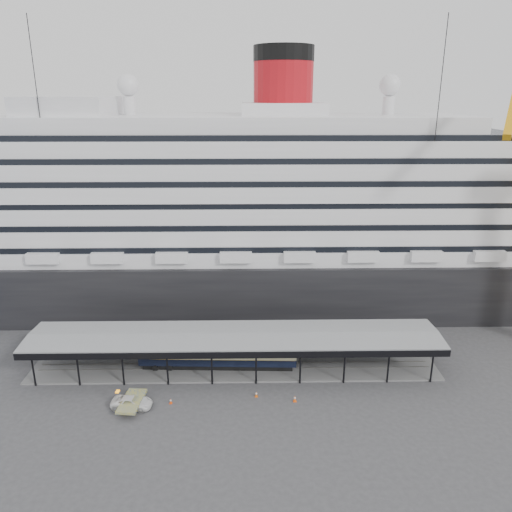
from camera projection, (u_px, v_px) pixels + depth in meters
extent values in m
plane|color=#39393B|center=(234.00, 387.00, 64.81)|extent=(200.00, 200.00, 0.00)
cube|color=black|center=(238.00, 269.00, 93.66)|extent=(130.00, 30.00, 10.00)
cylinder|color=#AA0D15|center=(283.00, 87.00, 83.72)|extent=(10.00, 10.00, 9.00)
cylinder|color=black|center=(284.00, 53.00, 82.09)|extent=(10.10, 10.10, 2.50)
sphere|color=silver|center=(128.00, 85.00, 83.20)|extent=(3.60, 3.60, 3.60)
sphere|color=silver|center=(390.00, 85.00, 83.92)|extent=(3.60, 3.60, 3.60)
cube|color=slate|center=(235.00, 367.00, 69.52)|extent=(56.00, 8.00, 0.24)
cube|color=slate|center=(235.00, 368.00, 68.79)|extent=(54.00, 0.08, 0.10)
cube|color=slate|center=(235.00, 363.00, 70.16)|extent=(54.00, 0.08, 0.10)
cube|color=black|center=(234.00, 355.00, 63.90)|extent=(56.00, 0.18, 0.90)
cube|color=black|center=(235.00, 324.00, 72.45)|extent=(56.00, 0.18, 0.90)
cube|color=slate|center=(234.00, 334.00, 67.95)|extent=(56.00, 9.00, 0.24)
cylinder|color=black|center=(48.00, 180.00, 77.66)|extent=(0.12, 0.12, 47.21)
cylinder|color=black|center=(430.00, 180.00, 77.20)|extent=(0.12, 0.12, 47.21)
imported|color=white|center=(132.00, 402.00, 60.51)|extent=(5.18, 2.79, 1.38)
cube|color=black|center=(218.00, 364.00, 69.34)|extent=(20.65, 3.15, 0.69)
cube|color=black|center=(218.00, 358.00, 69.07)|extent=(21.65, 3.58, 1.08)
cube|color=beige|center=(218.00, 351.00, 68.70)|extent=(21.65, 3.62, 1.27)
cube|color=black|center=(218.00, 345.00, 68.44)|extent=(21.65, 3.58, 0.39)
cube|color=#E9430C|center=(171.00, 403.00, 61.49)|extent=(0.37, 0.37, 0.03)
cone|color=#E9430C|center=(171.00, 401.00, 61.38)|extent=(0.31, 0.31, 0.68)
cylinder|color=white|center=(171.00, 400.00, 61.36)|extent=(0.22, 0.22, 0.13)
cube|color=#DC5A0C|center=(256.00, 396.00, 62.86)|extent=(0.42, 0.42, 0.03)
cone|color=#DC5A0C|center=(256.00, 394.00, 62.74)|extent=(0.35, 0.35, 0.72)
cylinder|color=white|center=(256.00, 394.00, 62.72)|extent=(0.23, 0.23, 0.14)
cube|color=#EE510D|center=(295.00, 401.00, 61.89)|extent=(0.45, 0.45, 0.03)
cone|color=#EE510D|center=(295.00, 398.00, 61.76)|extent=(0.37, 0.37, 0.81)
cylinder|color=white|center=(295.00, 398.00, 61.73)|extent=(0.26, 0.26, 0.16)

